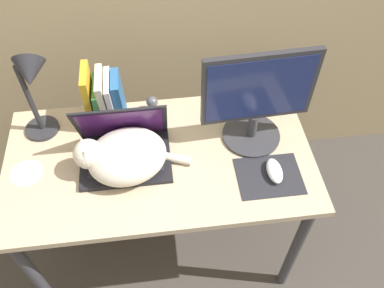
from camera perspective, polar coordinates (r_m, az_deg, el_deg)
The scene contains 10 objects.
desk at distance 1.61m, azimuth -4.43°, elevation -3.90°, with size 1.16×0.61×0.73m.
laptop at distance 1.51m, azimuth -9.46°, elevation -0.59°, with size 0.33×0.25×0.24m.
cat at distance 1.45m, azimuth -9.60°, elevation -1.66°, with size 0.42×0.30×0.16m.
external_monitor at distance 1.46m, azimuth 9.17°, elevation 6.34°, with size 0.40×0.22×0.40m.
mousepad at distance 1.50m, azimuth 10.76°, elevation -4.44°, with size 0.23×0.18×0.00m.
computer_mouse at distance 1.50m, azimuth 11.50°, elevation -3.70°, with size 0.06×0.11×0.04m.
book_row at distance 1.61m, azimuth -12.22°, elevation 6.13°, with size 0.14×0.16×0.25m.
desk_lamp at distance 1.52m, azimuth -21.57°, elevation 7.62°, with size 0.17×0.17×0.39m.
webcam at distance 1.66m, azimuth -5.62°, elevation 5.81°, with size 0.05×0.05×0.07m.
cd_disc at distance 1.60m, azimuth -22.20°, elevation -3.80°, with size 0.12×0.12×0.00m.
Camera 1 is at (0.01, -0.63, 1.95)m, focal length 38.00 mm.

